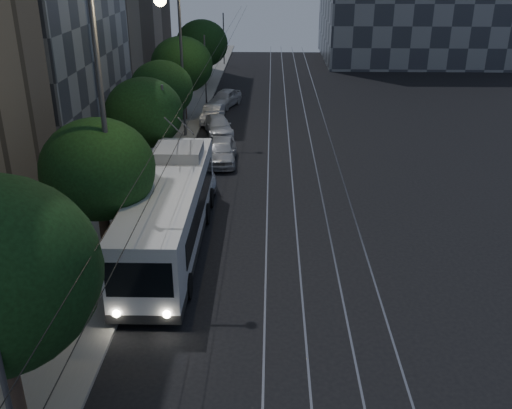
{
  "coord_description": "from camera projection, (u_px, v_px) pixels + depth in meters",
  "views": [
    {
      "loc": [
        0.44,
        -19.59,
        12.25
      ],
      "look_at": [
        -0.18,
        3.06,
        2.28
      ],
      "focal_mm": 40.0,
      "sensor_mm": 36.0,
      "label": 1
    }
  ],
  "objects": [
    {
      "name": "pickup_silver",
      "position": [
        189.0,
        170.0,
        32.84
      ],
      "size": [
        3.87,
        6.57,
        1.71
      ],
      "primitive_type": "imported",
      "rotation": [
        0.0,
        0.0,
        0.17
      ],
      "color": "silver",
      "rests_on": "ground"
    },
    {
      "name": "tree_4",
      "position": [
        182.0,
        65.0,
        43.89
      ],
      "size": [
        4.78,
        4.78,
        6.58
      ],
      "color": "#31241B",
      "rests_on": "ground"
    },
    {
      "name": "tree_1",
      "position": [
        98.0,
        170.0,
        22.87
      ],
      "size": [
        4.6,
        4.6,
        6.41
      ],
      "color": "#31241B",
      "rests_on": "ground"
    },
    {
      "name": "ground",
      "position": [
        258.0,
        287.0,
        22.86
      ],
      "size": [
        120.0,
        120.0,
        0.0
      ],
      "primitive_type": "plane",
      "color": "black",
      "rests_on": "ground"
    },
    {
      "name": "tram_rails",
      "position": [
        300.0,
        139.0,
        41.1
      ],
      "size": [
        4.52,
        90.0,
        0.02
      ],
      "color": "gray",
      "rests_on": "ground"
    },
    {
      "name": "tree_3",
      "position": [
        161.0,
        89.0,
        38.47
      ],
      "size": [
        4.29,
        4.29,
        5.82
      ],
      "color": "#31241B",
      "rests_on": "ground"
    },
    {
      "name": "overhead_wires",
      "position": [
        194.0,
        91.0,
        39.89
      ],
      "size": [
        2.23,
        90.0,
        6.0
      ],
      "color": "black",
      "rests_on": "ground"
    },
    {
      "name": "car_white_b",
      "position": [
        218.0,
        126.0,
        42.09
      ],
      "size": [
        2.74,
        4.68,
        1.27
      ],
      "primitive_type": "imported",
      "rotation": [
        0.0,
        0.0,
        0.23
      ],
      "color": "silver",
      "rests_on": "ground"
    },
    {
      "name": "sidewalk",
      "position": [
        162.0,
        137.0,
        41.32
      ],
      "size": [
        5.0,
        90.0,
        0.15
      ],
      "primitive_type": "cube",
      "color": "gray",
      "rests_on": "ground"
    },
    {
      "name": "tree_5",
      "position": [
        202.0,
        44.0,
        56.36
      ],
      "size": [
        5.13,
        5.13,
        6.45
      ],
      "color": "#31241B",
      "rests_on": "ground"
    },
    {
      "name": "car_white_d",
      "position": [
        225.0,
        98.0,
        49.65
      ],
      "size": [
        3.09,
        4.71,
        1.49
      ],
      "primitive_type": "imported",
      "rotation": [
        0.0,
        0.0,
        -0.33
      ],
      "color": "#B1B2B6",
      "rests_on": "ground"
    },
    {
      "name": "tree_2",
      "position": [
        144.0,
        113.0,
        31.07
      ],
      "size": [
        4.27,
        4.27,
        6.24
      ],
      "color": "#31241B",
      "rests_on": "ground"
    },
    {
      "name": "car_white_a",
      "position": [
        222.0,
        151.0,
        36.23
      ],
      "size": [
        2.0,
        4.61,
        1.55
      ],
      "primitive_type": "imported",
      "rotation": [
        0.0,
        0.0,
        0.04
      ],
      "color": "#AEAFB2",
      "rests_on": "ground"
    },
    {
      "name": "streetlamp_far",
      "position": [
        187.0,
        44.0,
        38.92
      ],
      "size": [
        2.66,
        0.44,
        11.12
      ],
      "color": "#4E4E51",
      "rests_on": "ground"
    },
    {
      "name": "trolleybus",
      "position": [
        170.0,
        212.0,
        25.28
      ],
      "size": [
        2.85,
        12.92,
        5.63
      ],
      "rotation": [
        0.0,
        0.0,
        0.01
      ],
      "color": "#BCBCBE",
      "rests_on": "ground"
    },
    {
      "name": "car_white_c",
      "position": [
        213.0,
        114.0,
        45.12
      ],
      "size": [
        1.72,
        4.1,
        1.32
      ],
      "primitive_type": "imported",
      "rotation": [
        0.0,
        0.0,
        -0.08
      ],
      "color": "silver",
      "rests_on": "ground"
    },
    {
      "name": "streetlamp_near",
      "position": [
        115.0,
        115.0,
        21.12
      ],
      "size": [
        2.71,
        0.44,
        11.39
      ],
      "color": "#4E4E51",
      "rests_on": "ground"
    }
  ]
}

